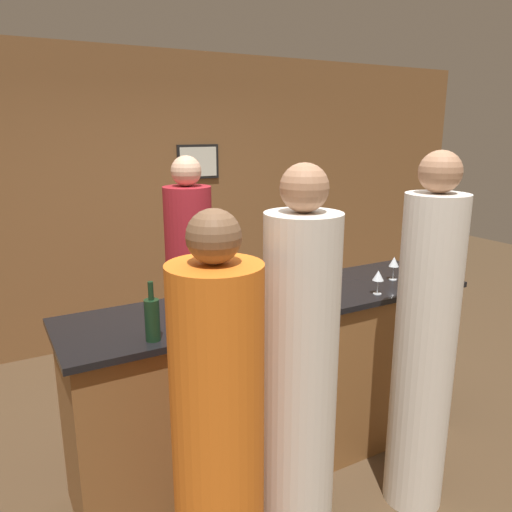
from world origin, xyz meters
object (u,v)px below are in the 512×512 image
(wine_bottle_1, at_px, (221,298))
(guest_0, at_px, (299,391))
(guest_2, at_px, (424,349))
(guest_1, at_px, (218,441))
(bartender, at_px, (190,297))
(wine_bottle_0, at_px, (152,319))

(wine_bottle_1, bearing_deg, guest_0, -77.42)
(guest_2, bearing_deg, guest_1, -177.10)
(bartender, height_order, guest_2, guest_2)
(guest_1, height_order, wine_bottle_0, guest_1)
(wine_bottle_0, bearing_deg, guest_1, -80.17)
(bartender, relative_size, guest_1, 1.06)
(guest_1, xyz_separation_m, wine_bottle_0, (-0.09, 0.53, 0.37))
(bartender, height_order, guest_1, bartender)
(guest_1, bearing_deg, guest_2, 2.90)
(guest_1, relative_size, wine_bottle_0, 6.12)
(bartender, bearing_deg, guest_2, 115.51)
(guest_1, bearing_deg, wine_bottle_0, 99.83)
(bartender, bearing_deg, wine_bottle_0, 60.16)
(bartender, distance_m, wine_bottle_1, 1.04)
(bartender, relative_size, wine_bottle_0, 6.48)
(guest_0, height_order, guest_1, guest_0)
(guest_0, distance_m, wine_bottle_0, 0.77)
(guest_0, relative_size, guest_1, 1.08)
(guest_1, bearing_deg, guest_0, 7.36)
(guest_2, bearing_deg, wine_bottle_0, 160.88)
(guest_0, xyz_separation_m, wine_bottle_0, (-0.53, 0.47, 0.29))
(bartender, xyz_separation_m, guest_0, (-0.08, -1.53, 0.02))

